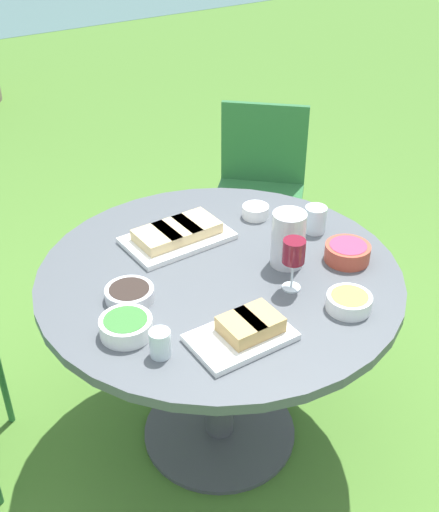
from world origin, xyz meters
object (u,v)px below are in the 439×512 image
water_pitcher (288,239)px  chair_near_left (260,180)px  dining_table (220,304)px  wine_glass (294,253)px

water_pitcher → chair_near_left: bearing=57.8°
dining_table → water_pitcher: bearing=-21.5°
dining_table → chair_near_left: (0.83, 0.88, -0.11)m
chair_near_left → water_pitcher: water_pitcher is taller
wine_glass → water_pitcher: bearing=57.5°
water_pitcher → wine_glass: size_ratio=1.07×
dining_table → chair_near_left: size_ratio=1.37×
dining_table → wine_glass: 0.37m
dining_table → wine_glass: size_ratio=6.78×
dining_table → water_pitcher: size_ratio=6.32×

